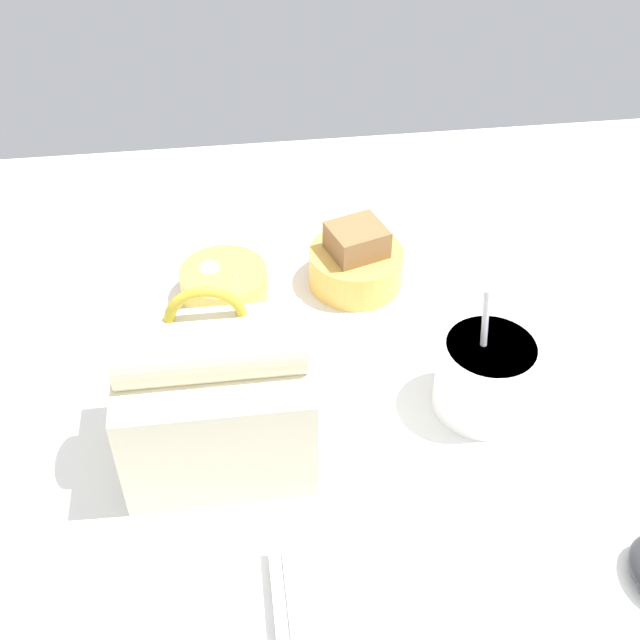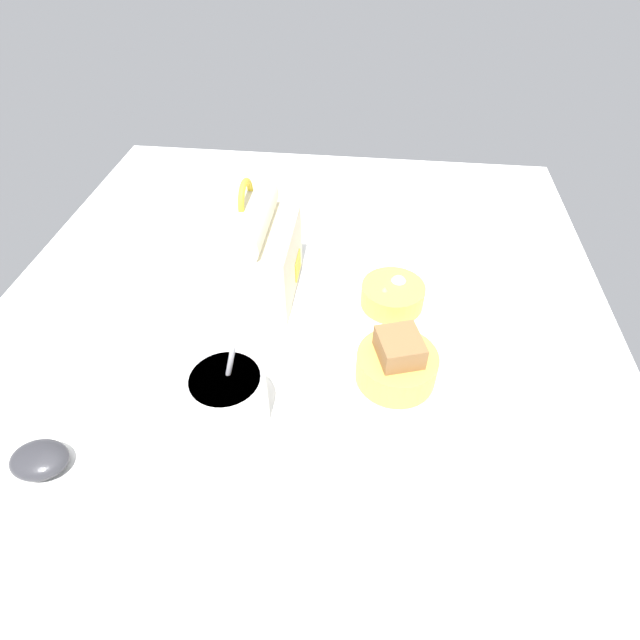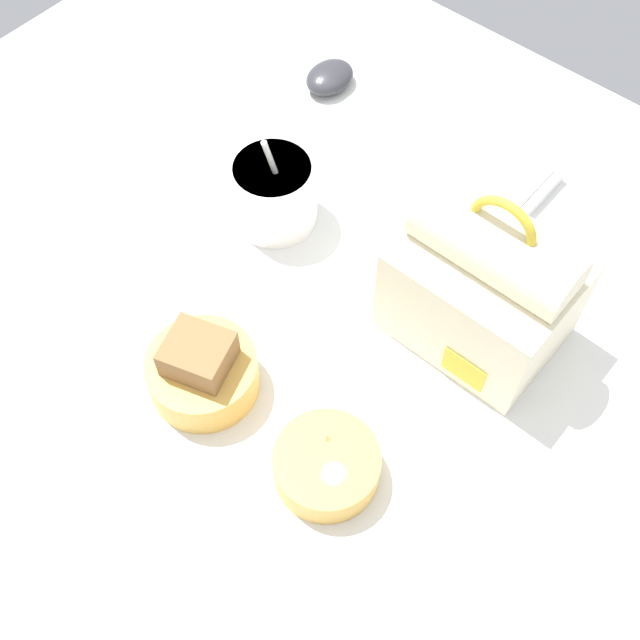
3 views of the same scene
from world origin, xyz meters
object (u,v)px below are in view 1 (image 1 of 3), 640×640
lunch_bag (216,394)px  bento_bowl_sandwich (356,262)px  soup_cup (486,374)px  bento_bowl_snacks (224,283)px  keyboard (445,595)px

lunch_bag → bento_bowl_sandwich: (-18.46, -25.80, -5.15)cm
lunch_bag → soup_cup: 29.19cm
soup_cup → bento_bowl_snacks: (27.50, -22.43, -2.51)cm
bento_bowl_sandwich → bento_bowl_snacks: bento_bowl_sandwich is taller
keyboard → lunch_bag: (19.10, -20.04, 7.39)cm
keyboard → bento_bowl_sandwich: 45.90cm
keyboard → bento_bowl_sandwich: bearing=-89.2°
keyboard → soup_cup: size_ratio=2.02×
bento_bowl_snacks → bento_bowl_sandwich: bearing=-177.4°
lunch_bag → bento_bowl_snacks: bearing=-93.1°
bento_bowl_sandwich → bento_bowl_snacks: bearing=2.6°
bento_bowl_snacks → keyboard: bearing=111.5°
keyboard → bento_bowl_sandwich: (0.63, -45.84, 2.24)cm
soup_cup → lunch_bag: bearing=5.1°
keyboard → bento_bowl_sandwich: bento_bowl_sandwich is taller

